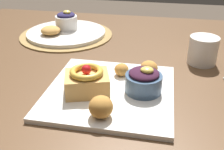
{
  "coord_description": "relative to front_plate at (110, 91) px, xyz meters",
  "views": [
    {
      "loc": [
        0.13,
        -0.75,
        1.08
      ],
      "look_at": [
        0.02,
        -0.18,
        0.77
      ],
      "focal_mm": 43.49,
      "sensor_mm": 36.0,
      "label": 1
    }
  ],
  "objects": [
    {
      "name": "woven_placemat",
      "position": [
        -0.25,
        0.38,
        -0.0
      ],
      "size": [
        0.35,
        0.35,
        0.0
      ],
      "primitive_type": "cylinder",
      "color": "#997A47",
      "rests_on": "dining_table"
    },
    {
      "name": "fritter_middle",
      "position": [
        0.09,
        0.09,
        0.03
      ],
      "size": [
        0.05,
        0.05,
        0.04
      ],
      "primitive_type": "ellipsoid",
      "color": "#BC7F38",
      "rests_on": "front_plate"
    },
    {
      "name": "back_ramekin",
      "position": [
        -0.25,
        0.4,
        0.04
      ],
      "size": [
        0.08,
        0.08,
        0.07
      ],
      "color": "white",
      "rests_on": "back_plate"
    },
    {
      "name": "cake_slice",
      "position": [
        -0.05,
        -0.02,
        0.04
      ],
      "size": [
        0.12,
        0.11,
        0.07
      ],
      "rotation": [
        0.0,
        0.0,
        0.31
      ],
      "color": "tan",
      "rests_on": "front_plate"
    },
    {
      "name": "coffee_mug",
      "position": [
        0.23,
        0.22,
        0.04
      ],
      "size": [
        0.08,
        0.08,
        0.08
      ],
      "primitive_type": "cylinder",
      "color": "silver",
      "rests_on": "dining_table"
    },
    {
      "name": "back_plate",
      "position": [
        -0.25,
        0.38,
        0.01
      ],
      "size": [
        0.3,
        0.3,
        0.01
      ],
      "primitive_type": "cylinder",
      "color": "white",
      "rests_on": "woven_placemat"
    },
    {
      "name": "fritter_back",
      "position": [
        0.01,
        0.08,
        0.02
      ],
      "size": [
        0.04,
        0.04,
        0.03
      ],
      "primitive_type": "ellipsoid",
      "color": "#BC7F38",
      "rests_on": "front_plate"
    },
    {
      "name": "dining_table",
      "position": [
        -0.02,
        0.2,
        -0.09
      ],
      "size": [
        1.38,
        1.0,
        0.73
      ],
      "color": "brown",
      "rests_on": "ground_plane"
    },
    {
      "name": "front_plate",
      "position": [
        0.0,
        0.0,
        0.0
      ],
      "size": [
        0.3,
        0.3,
        0.01
      ],
      "primitive_type": "cube",
      "color": "white",
      "rests_on": "dining_table"
    },
    {
      "name": "back_pastry",
      "position": [
        -0.29,
        0.33,
        0.03
      ],
      "size": [
        0.07,
        0.07,
        0.03
      ],
      "primitive_type": "ellipsoid",
      "color": "#C68E47",
      "rests_on": "back_plate"
    },
    {
      "name": "berry_ramekin",
      "position": [
        0.08,
        0.01,
        0.03
      ],
      "size": [
        0.09,
        0.09,
        0.07
      ],
      "color": "#3D5675",
      "rests_on": "front_plate"
    },
    {
      "name": "fritter_front",
      "position": [
        0.0,
        -0.11,
        0.03
      ],
      "size": [
        0.05,
        0.05,
        0.05
      ],
      "primitive_type": "ellipsoid",
      "color": "#BC7F38",
      "rests_on": "front_plate"
    }
  ]
}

